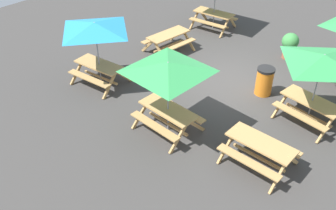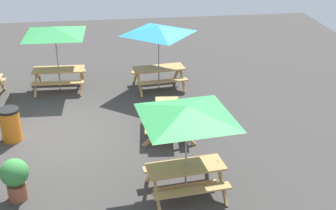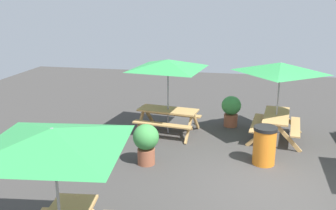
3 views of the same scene
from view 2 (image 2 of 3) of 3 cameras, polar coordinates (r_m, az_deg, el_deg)
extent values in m
plane|color=#3D3A38|center=(14.18, -13.22, -3.48)|extent=(25.82, 25.82, 0.00)
cube|color=tan|center=(13.56, 0.00, -0.61)|extent=(0.86, 1.86, 0.05)
cube|color=tan|center=(13.72, 2.30, -1.66)|extent=(0.42, 1.82, 0.04)
cube|color=tan|center=(13.68, -2.30, -1.75)|extent=(0.42, 1.82, 0.04)
cube|color=tan|center=(13.06, 1.75, -3.53)|extent=(0.80, 0.13, 0.81)
cube|color=tan|center=(13.03, -1.46, -3.60)|extent=(0.80, 0.13, 0.81)
cube|color=tan|center=(14.44, 1.31, -0.56)|extent=(0.80, 0.13, 0.81)
cube|color=tan|center=(14.41, -1.59, -0.62)|extent=(0.80, 0.13, 0.81)
cube|color=tan|center=(13.79, 0.00, -2.56)|extent=(0.21, 1.56, 0.06)
cube|color=tan|center=(17.04, -13.20, 4.23)|extent=(1.82, 0.76, 0.05)
cube|color=tan|center=(16.63, -13.31, 2.63)|extent=(1.81, 0.32, 0.04)
cube|color=tan|center=(17.65, -12.91, 3.99)|extent=(1.81, 0.32, 0.04)
cube|color=tan|center=(16.96, -15.83, 2.49)|extent=(0.09, 0.80, 0.81)
cube|color=tan|center=(17.63, -15.47, 3.40)|extent=(0.09, 0.80, 0.81)
cube|color=tan|center=(16.74, -10.57, 2.74)|extent=(0.09, 0.80, 0.81)
cube|color=tan|center=(17.42, -10.41, 3.65)|extent=(0.09, 0.80, 0.81)
cube|color=tan|center=(17.22, -13.03, 2.62)|extent=(1.56, 0.13, 0.06)
cylinder|color=gray|center=(16.90, -13.34, 5.53)|extent=(0.04, 0.04, 2.30)
pyramid|color=green|center=(16.60, -13.68, 8.81)|extent=(2.83, 2.83, 0.28)
cube|color=tan|center=(16.71, -1.13, 4.50)|extent=(1.87, 0.91, 0.05)
cube|color=tan|center=(16.32, -0.67, 2.89)|extent=(1.82, 0.47, 0.04)
cube|color=tan|center=(17.31, -1.55, 4.22)|extent=(1.82, 0.47, 0.04)
cube|color=tan|center=(16.36, -3.48, 2.60)|extent=(0.15, 0.80, 0.81)
cube|color=tan|center=(17.03, -3.96, 3.51)|extent=(0.15, 0.80, 0.81)
cube|color=tan|center=(16.70, 1.78, 3.12)|extent=(0.15, 0.80, 0.81)
cube|color=tan|center=(17.35, 1.11, 4.00)|extent=(0.15, 0.80, 0.81)
cube|color=tan|center=(16.90, -1.11, 2.85)|extent=(1.56, 0.25, 0.06)
cylinder|color=gray|center=(16.57, -1.14, 5.83)|extent=(0.04, 0.04, 2.30)
pyramid|color=#268CC6|center=(16.26, -1.17, 9.19)|extent=(2.22, 2.22, 0.28)
cube|color=tan|center=(10.92, 2.18, -7.55)|extent=(1.87, 0.91, 0.05)
cube|color=tan|center=(10.65, 3.01, -10.40)|extent=(1.82, 0.47, 0.04)
cube|color=tan|center=(11.52, 1.37, -7.33)|extent=(1.82, 0.47, 0.04)
cube|color=tan|center=(10.67, -1.38, -10.82)|extent=(0.15, 0.80, 0.81)
cube|color=tan|center=(11.26, -2.24, -8.69)|extent=(0.15, 0.80, 0.81)
cube|color=tan|center=(11.06, 6.63, -9.56)|extent=(0.15, 0.80, 0.81)
cube|color=tan|center=(11.62, 5.36, -7.59)|extent=(0.15, 0.80, 0.81)
cube|color=tan|center=(11.21, 2.14, -9.78)|extent=(1.56, 0.25, 0.06)
cylinder|color=gray|center=(10.70, 2.21, -5.70)|extent=(0.04, 0.04, 2.30)
pyramid|color=green|center=(10.22, 2.31, -0.84)|extent=(2.81, 2.81, 0.28)
cube|color=tan|center=(17.32, -19.63, 2.43)|extent=(0.06, 0.80, 0.81)
cylinder|color=orange|center=(14.03, -18.62, -2.43)|extent=(0.56, 0.56, 0.90)
cylinder|color=black|center=(13.82, -18.89, -0.62)|extent=(0.59, 0.59, 0.08)
cylinder|color=#935138|center=(11.58, -17.87, -10.00)|extent=(0.44, 0.44, 0.40)
ellipsoid|color=#3D8C42|center=(11.30, -18.22, -7.83)|extent=(0.65, 0.65, 0.65)
camera|label=1|loc=(23.62, -29.16, 23.56)|focal=40.00mm
camera|label=3|loc=(13.38, 20.33, 12.54)|focal=40.00mm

